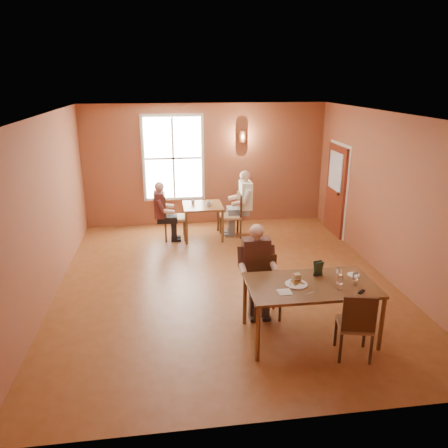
{
  "coord_description": "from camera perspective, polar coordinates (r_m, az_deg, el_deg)",
  "views": [
    {
      "loc": [
        -1.04,
        -7.23,
        3.58
      ],
      "look_at": [
        0.0,
        0.2,
        1.05
      ],
      "focal_mm": 35.0,
      "sensor_mm": 36.0,
      "label": 1
    }
  ],
  "objects": [
    {
      "name": "ground",
      "position": [
        8.13,
        0.2,
        -7.48
      ],
      "size": [
        6.0,
        7.0,
        0.01
      ],
      "primitive_type": "cube",
      "color": "brown",
      "rests_on": "ground"
    },
    {
      "name": "wall_back",
      "position": [
        10.98,
        -2.4,
        7.7
      ],
      "size": [
        6.0,
        0.04,
        3.0
      ],
      "primitive_type": "cube",
      "color": "brown",
      "rests_on": "ground"
    },
    {
      "name": "wall_front",
      "position": [
        4.39,
        6.78,
        -9.75
      ],
      "size": [
        6.0,
        0.04,
        3.0
      ],
      "primitive_type": "cube",
      "color": "brown",
      "rests_on": "ground"
    },
    {
      "name": "wall_left",
      "position": [
        7.77,
        -22.26,
        1.7
      ],
      "size": [
        0.04,
        7.0,
        3.0
      ],
      "primitive_type": "cube",
      "color": "brown",
      "rests_on": "ground"
    },
    {
      "name": "wall_right",
      "position": [
        8.54,
        20.6,
        3.33
      ],
      "size": [
        0.04,
        7.0,
        3.0
      ],
      "primitive_type": "cube",
      "color": "brown",
      "rests_on": "ground"
    },
    {
      "name": "ceiling",
      "position": [
        7.33,
        0.22,
        14.1
      ],
      "size": [
        6.0,
        7.0,
        0.04
      ],
      "primitive_type": "cube",
      "color": "white",
      "rests_on": "wall_back"
    },
    {
      "name": "window",
      "position": [
        10.85,
        -6.64,
        8.53
      ],
      "size": [
        1.36,
        0.1,
        1.96
      ],
      "primitive_type": "cube",
      "color": "white",
      "rests_on": "wall_back"
    },
    {
      "name": "door",
      "position": [
        10.63,
        14.32,
        4.28
      ],
      "size": [
        0.12,
        1.04,
        2.1
      ],
      "primitive_type": "cube",
      "color": "maroon",
      "rests_on": "ground"
    },
    {
      "name": "wall_sconce",
      "position": [
        10.89,
        2.41,
        11.34
      ],
      "size": [
        0.16,
        0.16,
        0.28
      ],
      "primitive_type": "cylinder",
      "color": "brown",
      "rests_on": "wall_back"
    },
    {
      "name": "main_table",
      "position": [
        6.46,
        11.13,
        -11.03
      ],
      "size": [
        1.79,
        1.01,
        0.84
      ],
      "primitive_type": null,
      "color": "brown",
      "rests_on": "ground"
    },
    {
      "name": "chair_diner_main",
      "position": [
        6.85,
        5.41,
        -8.35
      ],
      "size": [
        0.42,
        0.42,
        0.96
      ],
      "primitive_type": null,
      "rotation": [
        0.0,
        0.0,
        3.14
      ],
      "color": "#442316",
      "rests_on": "ground"
    },
    {
      "name": "diner_main",
      "position": [
        6.73,
        5.53,
        -6.83
      ],
      "size": [
        0.56,
        0.56,
        1.39
      ],
      "primitive_type": null,
      "rotation": [
        0.0,
        0.0,
        3.14
      ],
      "color": "black",
      "rests_on": "ground"
    },
    {
      "name": "chair_empty",
      "position": [
        6.18,
        16.68,
        -12.29
      ],
      "size": [
        0.51,
        0.51,
        0.97
      ],
      "primitive_type": null,
      "rotation": [
        0.0,
        0.0,
        -0.22
      ],
      "color": "#4F2B1A",
      "rests_on": "ground"
    },
    {
      "name": "plate_food",
      "position": [
        6.19,
        9.42,
        -7.71
      ],
      "size": [
        0.37,
        0.37,
        0.04
      ],
      "primitive_type": "cylinder",
      "rotation": [
        0.0,
        0.0,
        -0.22
      ],
      "color": "white",
      "rests_on": "main_table"
    },
    {
      "name": "sandwich",
      "position": [
        6.25,
        9.47,
        -7.07
      ],
      "size": [
        0.1,
        0.09,
        0.11
      ],
      "primitive_type": "cube",
      "rotation": [
        0.0,
        0.0,
        0.08
      ],
      "color": "tan",
      "rests_on": "main_table"
    },
    {
      "name": "goblet_a",
      "position": [
        6.42,
        14.81,
        -6.27
      ],
      "size": [
        0.1,
        0.1,
        0.21
      ],
      "primitive_type": null,
      "rotation": [
        0.0,
        0.0,
        0.32
      ],
      "color": "white",
      "rests_on": "main_table"
    },
    {
      "name": "goblet_b",
      "position": [
        6.34,
        16.75,
        -6.86
      ],
      "size": [
        0.09,
        0.09,
        0.19
      ],
      "primitive_type": null,
      "rotation": [
        0.0,
        0.0,
        -0.29
      ],
      "color": "white",
      "rests_on": "main_table"
    },
    {
      "name": "goblet_c",
      "position": [
        6.16,
        14.89,
        -7.43
      ],
      "size": [
        0.1,
        0.1,
        0.2
      ],
      "primitive_type": null,
      "rotation": [
        0.0,
        0.0,
        -0.37
      ],
      "color": "white",
      "rests_on": "main_table"
    },
    {
      "name": "menu_stand",
      "position": [
        6.49,
        12.21,
        -5.69
      ],
      "size": [
        0.15,
        0.1,
        0.22
      ],
      "primitive_type": "cube",
      "rotation": [
        0.0,
        0.0,
        0.25
      ],
      "color": "black",
      "rests_on": "main_table"
    },
    {
      "name": "knife",
      "position": [
        6.05,
        11.5,
        -8.7
      ],
      "size": [
        0.19,
        0.11,
        0.0
      ],
      "primitive_type": "cube",
      "rotation": [
        0.0,
        0.0,
        0.49
      ],
      "color": "white",
      "rests_on": "main_table"
    },
    {
      "name": "napkin",
      "position": [
        5.98,
        7.91,
        -8.8
      ],
      "size": [
        0.19,
        0.19,
        0.01
      ],
      "primitive_type": "cube",
      "rotation": [
        0.0,
        0.0,
        0.02
      ],
      "color": "silver",
      "rests_on": "main_table"
    },
    {
      "name": "side_plate",
      "position": [
        6.67,
        16.56,
        -6.39
      ],
      "size": [
        0.18,
        0.18,
        0.01
      ],
      "primitive_type": "cylinder",
      "rotation": [
        0.0,
        0.0,
        0.0
      ],
      "color": "silver",
      "rests_on": "main_table"
    },
    {
      "name": "sunglasses",
      "position": [
        6.2,
        17.51,
        -8.43
      ],
      "size": [
        0.13,
        0.11,
        0.02
      ],
      "primitive_type": "cube",
      "rotation": [
        0.0,
        0.0,
        0.69
      ],
      "color": "black",
      "rests_on": "main_table"
    },
    {
      "name": "second_table",
      "position": [
        10.17,
        -2.77,
        0.37
      ],
      "size": [
        0.89,
        0.89,
        0.79
      ],
      "primitive_type": null,
      "color": "brown",
      "rests_on": "ground"
    },
    {
      "name": "chair_diner_white",
      "position": [
        10.21,
        0.85,
        1.18
      ],
      "size": [
        0.46,
        0.46,
        1.04
      ],
      "primitive_type": null,
      "rotation": [
        0.0,
        0.0,
        1.57
      ],
      "color": "#492712",
      "rests_on": "ground"
    },
    {
      "name": "diner_white",
      "position": [
        10.15,
        1.02,
        2.41
      ],
      "size": [
        0.59,
        0.59,
        1.49
      ],
      "primitive_type": null,
      "rotation": [
        0.0,
        0.0,
        1.57
      ],
      "color": "white",
      "rests_on": "ground"
    },
    {
      "name": "chair_diner_maroon",
      "position": [
        10.1,
        -6.46,
        0.98
      ],
      "size": [
        0.48,
        0.48,
        1.08
      ],
      "primitive_type": null,
      "rotation": [
        0.0,
        0.0,
        -1.57
      ],
      "color": "#4F2714",
      "rests_on": "ground"
    },
    {
      "name": "diner_maroon",
      "position": [
        10.06,
        -6.66,
        1.68
      ],
      "size": [
        0.54,
        0.54,
        1.34
      ],
      "primitive_type": null,
      "rotation": [
        0.0,
        0.0,
        -1.57
      ],
      "color": "#550F1B",
      "rests_on": "ground"
    },
    {
      "name": "cup_a",
      "position": [
        9.94,
        -1.98,
        2.62
      ],
      "size": [
        0.13,
        0.13,
        0.1
      ],
      "primitive_type": "imported",
      "rotation": [
        0.0,
        0.0,
        0.01
      ],
      "color": "silver",
      "rests_on": "second_table"
    },
    {
      "name": "cup_b",
      "position": [
        10.16,
        -4.07,
        2.92
      ],
      "size": [
        0.11,
        0.11,
        0.1
      ],
      "primitive_type": "imported",
      "rotation": [
        0.0,
        0.0,
        0.03
      ],
      "color": "silver",
      "rests_on": "second_table"
    }
  ]
}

